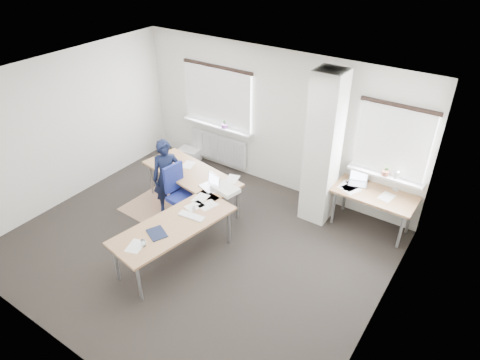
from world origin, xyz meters
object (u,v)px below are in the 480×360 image
Objects in this scene: desk_main at (186,199)px; desk_side at (374,195)px; person at (167,177)px; task_chair at (183,205)px.

desk_side reaches higher than desk_main.
desk_side is 3.68m from person.
desk_main is 2.03× the size of person.
desk_side is 3.39m from task_chair.
person is (-0.39, 0.07, 0.43)m from task_chair.
task_chair is 0.73× the size of person.
task_chair is (-0.29, 0.23, -0.39)m from desk_main.
person is (-3.30, -1.62, 0.05)m from desk_side.
task_chair is (-2.91, -1.69, -0.38)m from desk_side.
person reaches higher than desk_side.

